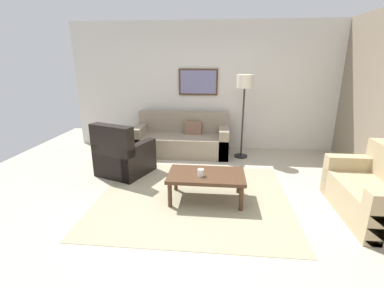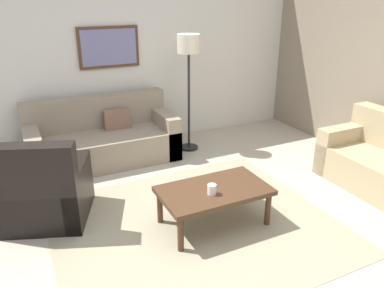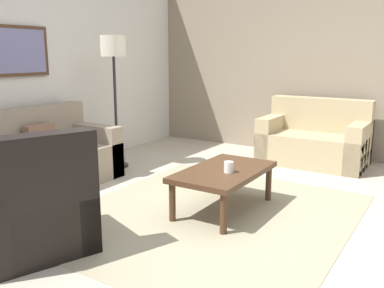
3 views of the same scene
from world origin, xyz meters
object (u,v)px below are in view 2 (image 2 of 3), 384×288
at_px(armchair_leather, 45,195).
at_px(framed_artwork, 109,47).
at_px(coffee_table, 214,193).
at_px(cup, 212,189).
at_px(couch_main, 102,139).
at_px(lamp_standing, 189,56).

height_order(armchair_leather, framed_artwork, framed_artwork).
bearing_deg(coffee_table, armchair_leather, 152.41).
bearing_deg(armchair_leather, cup, -31.38).
height_order(couch_main, cup, couch_main).
distance_m(armchair_leather, cup, 1.72).
distance_m(cup, framed_artwork, 2.86).
relative_size(coffee_table, lamp_standing, 0.64).
bearing_deg(couch_main, cup, -75.94).
bearing_deg(framed_artwork, lamp_standing, -32.08).
height_order(coffee_table, cup, cup).
bearing_deg(lamp_standing, framed_artwork, 147.92).
bearing_deg(couch_main, lamp_standing, -8.52).
distance_m(couch_main, armchair_leather, 1.62).
bearing_deg(framed_artwork, couch_main, -126.77).
height_order(couch_main, armchair_leather, armchair_leather).
relative_size(couch_main, lamp_standing, 1.18).
xyz_separation_m(armchair_leather, cup, (1.46, -0.89, 0.15)).
relative_size(armchair_leather, framed_artwork, 1.19).
bearing_deg(armchair_leather, couch_main, 56.13).
bearing_deg(framed_artwork, armchair_leather, -124.58).
relative_size(armchair_leather, lamp_standing, 0.61).
height_order(cup, framed_artwork, framed_artwork).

